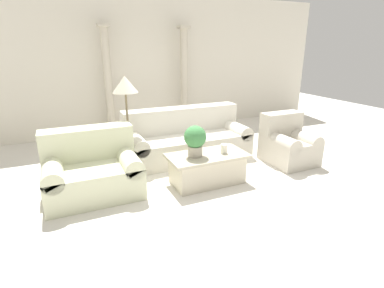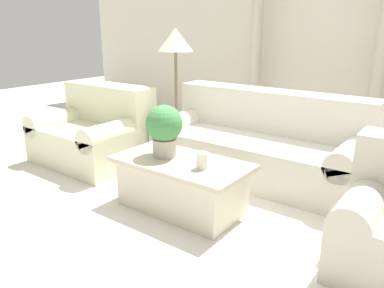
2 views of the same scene
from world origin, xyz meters
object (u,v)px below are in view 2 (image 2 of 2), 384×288
(coffee_table, at_px, (182,184))
(floor_lamp, at_px, (176,45))
(potted_plant, at_px, (164,128))
(loveseat, at_px, (95,132))
(sofa_long, at_px, (259,143))

(coffee_table, distance_m, floor_lamp, 1.86)
(potted_plant, bearing_deg, floor_lamp, 124.46)
(loveseat, distance_m, potted_plant, 1.56)
(coffee_table, relative_size, floor_lamp, 0.77)
(loveseat, height_order, potted_plant, potted_plant)
(coffee_table, xyz_separation_m, floor_lamp, (-0.95, 1.11, 1.15))
(sofa_long, xyz_separation_m, floor_lamp, (-1.12, -0.09, 1.03))
(sofa_long, relative_size, loveseat, 1.77)
(coffee_table, height_order, potted_plant, potted_plant)
(coffee_table, bearing_deg, potted_plant, 176.26)
(potted_plant, bearing_deg, loveseat, 165.41)
(loveseat, bearing_deg, floor_lamp, 45.27)
(loveseat, bearing_deg, sofa_long, 23.79)
(loveseat, relative_size, potted_plant, 2.75)
(loveseat, relative_size, floor_lamp, 0.82)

